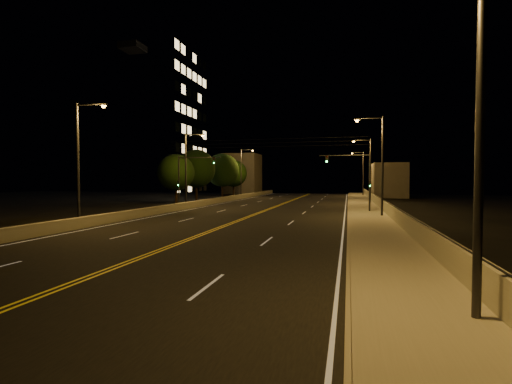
% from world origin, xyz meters
% --- Properties ---
extents(ground, '(160.00, 160.00, 0.00)m').
position_xyz_m(ground, '(0.00, 0.00, 0.00)').
color(ground, black).
rests_on(ground, ground).
extents(road, '(18.00, 120.00, 0.02)m').
position_xyz_m(road, '(0.00, 20.00, 0.01)').
color(road, black).
rests_on(road, ground).
extents(sidewalk, '(3.60, 120.00, 0.30)m').
position_xyz_m(sidewalk, '(10.80, 20.00, 0.15)').
color(sidewalk, '#9E9884').
rests_on(sidewalk, ground).
extents(curb, '(0.14, 120.00, 0.15)m').
position_xyz_m(curb, '(8.93, 20.00, 0.07)').
color(curb, '#9E9884').
rests_on(curb, ground).
extents(parapet_wall, '(0.30, 120.00, 1.00)m').
position_xyz_m(parapet_wall, '(12.45, 20.00, 0.80)').
color(parapet_wall, '#A8A38C').
rests_on(parapet_wall, sidewalk).
extents(jersey_barrier, '(0.45, 120.00, 0.80)m').
position_xyz_m(jersey_barrier, '(-9.47, 20.00, 0.40)').
color(jersey_barrier, '#A8A38C').
rests_on(jersey_barrier, ground).
extents(distant_building_right, '(6.00, 10.00, 6.53)m').
position_xyz_m(distant_building_right, '(16.50, 66.06, 3.26)').
color(distant_building_right, gray).
rests_on(distant_building_right, ground).
extents(distant_building_left, '(8.00, 8.00, 9.53)m').
position_xyz_m(distant_building_left, '(-16.00, 76.40, 4.76)').
color(distant_building_left, gray).
rests_on(distant_building_left, ground).
extents(parapet_rail, '(0.06, 120.00, 0.06)m').
position_xyz_m(parapet_rail, '(12.45, 20.00, 1.33)').
color(parapet_rail, black).
rests_on(parapet_rail, parapet_wall).
extents(lane_markings, '(17.32, 116.00, 0.00)m').
position_xyz_m(lane_markings, '(0.00, 19.93, 0.02)').
color(lane_markings, silver).
rests_on(lane_markings, road).
extents(streetlight_0, '(2.55, 0.28, 9.00)m').
position_xyz_m(streetlight_0, '(11.52, -0.26, 5.20)').
color(streetlight_0, '#2D2D33').
rests_on(streetlight_0, ground).
extents(streetlight_1, '(2.55, 0.28, 9.00)m').
position_xyz_m(streetlight_1, '(11.52, 24.47, 5.20)').
color(streetlight_1, '#2D2D33').
rests_on(streetlight_1, ground).
extents(streetlight_2, '(2.55, 0.28, 9.00)m').
position_xyz_m(streetlight_2, '(11.52, 42.97, 5.20)').
color(streetlight_2, '#2D2D33').
rests_on(streetlight_2, ground).
extents(streetlight_3, '(2.55, 0.28, 9.00)m').
position_xyz_m(streetlight_3, '(11.52, 67.67, 5.20)').
color(streetlight_3, '#2D2D33').
rests_on(streetlight_3, ground).
extents(streetlight_4, '(2.55, 0.28, 9.00)m').
position_xyz_m(streetlight_4, '(-9.92, 13.35, 5.20)').
color(streetlight_4, '#2D2D33').
rests_on(streetlight_4, ground).
extents(streetlight_5, '(2.55, 0.28, 9.00)m').
position_xyz_m(streetlight_5, '(-9.92, 31.76, 5.20)').
color(streetlight_5, '#2D2D33').
rests_on(streetlight_5, ground).
extents(streetlight_6, '(2.55, 0.28, 9.00)m').
position_xyz_m(streetlight_6, '(-9.92, 55.56, 5.20)').
color(streetlight_6, '#2D2D33').
rests_on(streetlight_6, ground).
extents(traffic_signal_right, '(5.11, 0.31, 6.10)m').
position_xyz_m(traffic_signal_right, '(10.00, 29.04, 3.86)').
color(traffic_signal_right, '#2D2D33').
rests_on(traffic_signal_right, ground).
extents(traffic_signal_left, '(5.11, 0.31, 6.10)m').
position_xyz_m(traffic_signal_left, '(-8.80, 29.04, 3.86)').
color(traffic_signal_left, '#2D2D33').
rests_on(traffic_signal_left, ground).
extents(overhead_wires, '(22.00, 0.03, 0.83)m').
position_xyz_m(overhead_wires, '(0.00, 29.50, 7.40)').
color(overhead_wires, black).
extents(building_tower, '(24.00, 15.00, 28.95)m').
position_xyz_m(building_tower, '(-30.81, 53.30, 13.90)').
color(building_tower, gray).
rests_on(building_tower, ground).
extents(tree_0, '(5.18, 5.18, 7.02)m').
position_xyz_m(tree_0, '(-14.60, 38.10, 4.42)').
color(tree_0, black).
rests_on(tree_0, ground).
extents(tree_1, '(6.04, 6.04, 8.18)m').
position_xyz_m(tree_1, '(-14.45, 44.88, 5.16)').
color(tree_1, black).
rests_on(tree_1, ground).
extents(tree_2, '(5.96, 5.96, 8.08)m').
position_xyz_m(tree_2, '(-13.07, 53.39, 5.09)').
color(tree_2, black).
rests_on(tree_2, ground).
extents(tree_3, '(5.45, 5.45, 7.39)m').
position_xyz_m(tree_3, '(-13.62, 61.77, 4.65)').
color(tree_3, black).
rests_on(tree_3, ground).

